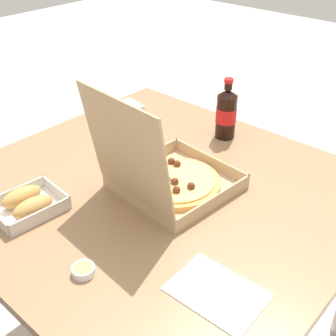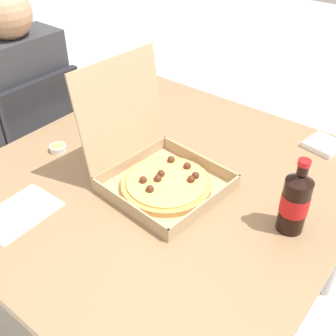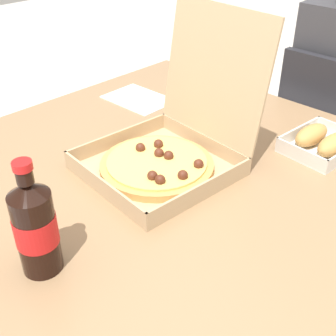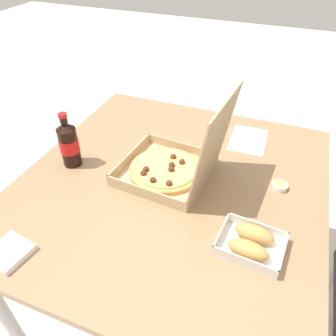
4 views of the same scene
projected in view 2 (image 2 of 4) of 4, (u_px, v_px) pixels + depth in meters
ground_plane at (165, 311)px, 1.71m from camera, size 10.00×10.00×0.00m
dining_table at (164, 194)px, 1.33m from camera, size 1.16×1.10×0.71m
chair at (37, 145)px, 1.85m from camera, size 0.40×0.40×0.83m
diner_person at (19, 100)px, 1.76m from camera, size 0.36×0.41×1.15m
pizza_box_open at (158, 171)px, 1.24m from camera, size 0.35×0.39×0.36m
bread_side_box at (130, 114)px, 1.56m from camera, size 0.17×0.20×0.06m
cola_bottle at (295, 201)px, 1.06m from camera, size 0.07×0.07×0.22m
paper_menu at (20, 213)px, 1.16m from camera, size 0.21×0.16×0.00m
napkin_pile at (323, 145)px, 1.42m from camera, size 0.13×0.13×0.02m
dipping_sauce_cup at (58, 148)px, 1.41m from camera, size 0.06×0.06×0.02m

